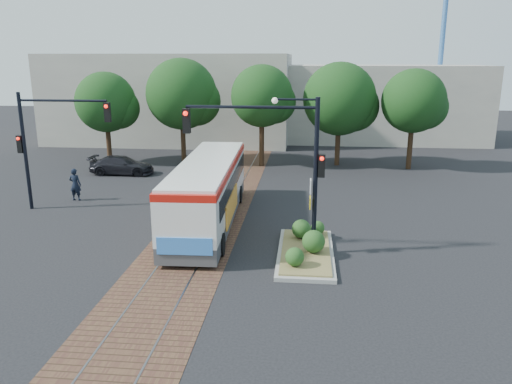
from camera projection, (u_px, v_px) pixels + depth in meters
ground at (193, 242)px, 21.32m from camera, size 120.00×120.00×0.00m
trackbed at (211, 214)px, 25.17m from camera, size 3.60×40.00×0.02m
tree_row at (258, 98)px, 35.73m from camera, size 26.40×5.60×7.67m
warehouses at (253, 99)px, 48.02m from camera, size 40.00×13.00×8.00m
crane at (444, 24)px, 49.43m from camera, size 8.00×0.50×18.00m
city_bus at (208, 189)px, 23.41m from camera, size 2.81×11.36×3.01m
traffic_island at (306, 246)px, 19.90m from camera, size 2.20×5.20×1.13m
signal_pole_main at (284, 151)px, 19.10m from camera, size 5.49×0.46×6.00m
signal_pole_left at (44, 135)px, 24.98m from camera, size 4.99×0.34×6.00m
officer at (75, 184)px, 27.39m from camera, size 0.67×0.45×1.80m
parked_car at (122, 165)px, 33.72m from camera, size 4.29×1.76×1.24m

